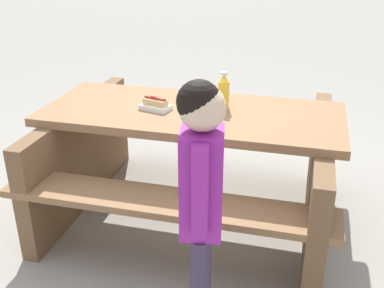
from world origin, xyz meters
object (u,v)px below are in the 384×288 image
(picnic_table, at_px, (192,156))
(child_in_coat, at_px, (201,184))
(hotdog_tray, at_px, (155,105))
(soda_bottle, at_px, (224,92))

(picnic_table, height_order, child_in_coat, child_in_coat)
(picnic_table, height_order, hotdog_tray, hotdog_tray)
(hotdog_tray, bearing_deg, soda_bottle, -173.22)
(soda_bottle, height_order, hotdog_tray, soda_bottle)
(picnic_table, xyz_separation_m, child_in_coat, (-0.08, 0.97, 0.34))
(child_in_coat, bearing_deg, soda_bottle, -96.04)
(soda_bottle, xyz_separation_m, hotdog_tray, (0.41, 0.05, -0.07))
(soda_bottle, height_order, child_in_coat, child_in_coat)
(picnic_table, relative_size, hotdog_tray, 9.75)
(soda_bottle, bearing_deg, child_in_coat, 83.96)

